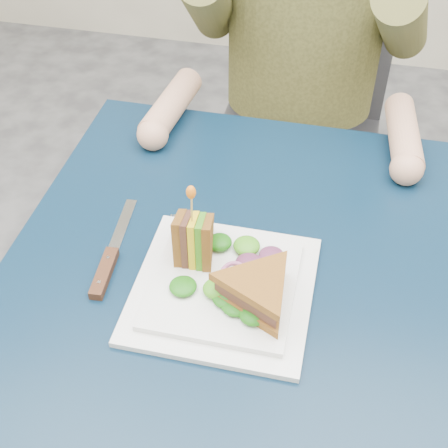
% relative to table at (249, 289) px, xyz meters
% --- Properties ---
extents(table, '(0.75, 0.75, 0.73)m').
position_rel_table_xyz_m(table, '(0.00, 0.00, 0.00)').
color(table, black).
rests_on(table, ground).
extents(chair, '(0.42, 0.40, 0.93)m').
position_rel_table_xyz_m(chair, '(0.00, 0.73, -0.11)').
color(chair, '#47474C').
rests_on(chair, ground).
extents(plate, '(0.26, 0.26, 0.02)m').
position_rel_table_xyz_m(plate, '(-0.03, -0.08, 0.09)').
color(plate, white).
rests_on(plate, table).
extents(sandwich_flat, '(0.19, 0.19, 0.05)m').
position_rel_table_xyz_m(sandwich_flat, '(0.03, -0.10, 0.12)').
color(sandwich_flat, brown).
rests_on(sandwich_flat, plate).
extents(sandwich_upright, '(0.08, 0.12, 0.12)m').
position_rel_table_xyz_m(sandwich_upright, '(-0.08, -0.03, 0.13)').
color(sandwich_upright, brown).
rests_on(sandwich_upright, plate).
extents(fork, '(0.05, 0.18, 0.01)m').
position_rel_table_xyz_m(fork, '(-0.12, -0.03, 0.08)').
color(fork, silver).
rests_on(fork, table).
extents(knife, '(0.04, 0.22, 0.02)m').
position_rel_table_xyz_m(knife, '(-0.21, -0.07, 0.09)').
color(knife, silver).
rests_on(knife, table).
extents(toothpick, '(0.01, 0.01, 0.06)m').
position_rel_table_xyz_m(toothpick, '(-0.08, -0.03, 0.20)').
color(toothpick, tan).
rests_on(toothpick, sandwich_upright).
extents(toothpick_frill, '(0.01, 0.01, 0.02)m').
position_rel_table_xyz_m(toothpick_frill, '(-0.08, -0.03, 0.23)').
color(toothpick_frill, orange).
rests_on(toothpick_frill, sandwich_upright).
extents(lettuce_spill, '(0.15, 0.13, 0.02)m').
position_rel_table_xyz_m(lettuce_spill, '(-0.02, -0.07, 0.11)').
color(lettuce_spill, '#337A14').
rests_on(lettuce_spill, plate).
extents(onion_ring, '(0.04, 0.04, 0.02)m').
position_rel_table_xyz_m(onion_ring, '(-0.01, -0.07, 0.11)').
color(onion_ring, '#9E4C7A').
rests_on(onion_ring, plate).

